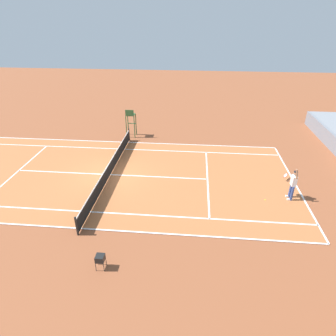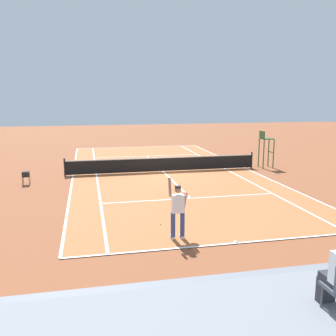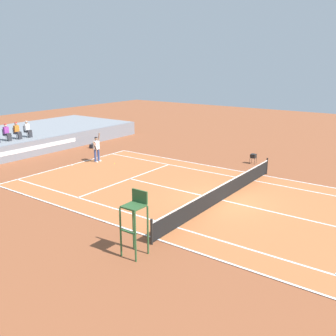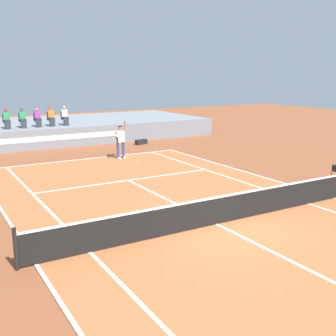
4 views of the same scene
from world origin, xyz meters
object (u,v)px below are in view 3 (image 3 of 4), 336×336
(spectator_seated_2, at_px, (7,133))
(umpire_chair, at_px, (135,215))
(tennis_ball, at_px, (115,163))
(tennis_player, at_px, (97,148))
(ball_hopper, at_px, (253,156))
(spectator_seated_4, at_px, (28,129))
(spectator_seated_3, at_px, (17,131))
(equipment_bag, at_px, (94,146))

(spectator_seated_2, xyz_separation_m, umpire_chair, (-5.84, -17.67, -0.29))
(tennis_ball, bearing_deg, umpire_chair, -132.86)
(tennis_player, distance_m, ball_hopper, 11.16)
(spectator_seated_4, relative_size, ball_hopper, 1.81)
(spectator_seated_2, height_order, spectator_seated_4, same)
(tennis_ball, height_order, umpire_chair, umpire_chair)
(spectator_seated_3, bearing_deg, ball_hopper, -63.21)
(spectator_seated_4, relative_size, tennis_player, 0.61)
(spectator_seated_4, relative_size, umpire_chair, 0.52)
(equipment_bag, relative_size, ball_hopper, 1.36)
(tennis_ball, xyz_separation_m, umpire_chair, (-8.95, -9.65, 1.52))
(ball_hopper, bearing_deg, umpire_chair, -173.26)
(tennis_ball, distance_m, equipment_bag, 5.93)
(umpire_chair, bearing_deg, spectator_seated_2, 71.71)
(umpire_chair, relative_size, ball_hopper, 3.49)
(tennis_player, xyz_separation_m, ball_hopper, (6.10, -9.33, -0.42))
(equipment_bag, bearing_deg, tennis_ball, -118.98)
(tennis_player, height_order, umpire_chair, umpire_chair)
(ball_hopper, bearing_deg, equipment_bag, 102.59)
(spectator_seated_2, height_order, tennis_ball, spectator_seated_2)
(spectator_seated_4, height_order, umpire_chair, spectator_seated_4)
(spectator_seated_2, bearing_deg, tennis_player, -66.95)
(spectator_seated_2, distance_m, tennis_player, 7.21)
(ball_hopper, bearing_deg, tennis_player, 123.15)
(tennis_player, bearing_deg, umpire_chair, -127.97)
(spectator_seated_2, bearing_deg, spectator_seated_4, 0.00)
(spectator_seated_3, relative_size, tennis_ball, 18.60)
(tennis_player, relative_size, ball_hopper, 2.98)
(spectator_seated_2, xyz_separation_m, spectator_seated_4, (1.77, 0.00, 0.00))
(equipment_bag, xyz_separation_m, ball_hopper, (2.92, -13.09, 0.41))
(tennis_ball, relative_size, equipment_bag, 0.07)
(tennis_ball, bearing_deg, spectator_seated_4, 99.45)
(spectator_seated_4, relative_size, equipment_bag, 1.33)
(spectator_seated_4, bearing_deg, ball_hopper, -65.89)
(spectator_seated_4, xyz_separation_m, ball_hopper, (7.13, -15.93, -1.27))
(spectator_seated_2, relative_size, tennis_ball, 18.60)
(spectator_seated_4, distance_m, tennis_player, 6.73)
(equipment_bag, bearing_deg, umpire_chair, -128.56)
(spectator_seated_2, xyz_separation_m, ball_hopper, (8.90, -15.93, -1.27))
(tennis_player, distance_m, umpire_chair, 14.06)
(spectator_seated_2, xyz_separation_m, tennis_player, (2.81, -6.59, -0.85))
(spectator_seated_3, xyz_separation_m, tennis_player, (1.94, -6.59, -0.85))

